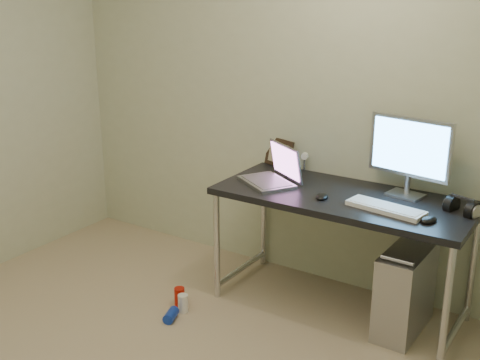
% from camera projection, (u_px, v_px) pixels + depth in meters
% --- Properties ---
extents(wall_back, '(3.50, 0.02, 2.50)m').
position_uv_depth(wall_back, '(288.00, 94.00, 3.94)').
color(wall_back, beige).
rests_on(wall_back, ground).
extents(desk, '(1.51, 0.66, 0.75)m').
position_uv_depth(desk, '(343.00, 208.00, 3.57)').
color(desk, black).
rests_on(desk, ground).
extents(tower_computer, '(0.22, 0.49, 0.54)m').
position_uv_depth(tower_computer, '(405.00, 290.00, 3.46)').
color(tower_computer, '#ACACB0').
rests_on(tower_computer, ground).
extents(cable_a, '(0.01, 0.16, 0.69)m').
position_uv_depth(cable_a, '(415.00, 247.00, 3.68)').
color(cable_a, black).
rests_on(cable_a, ground).
extents(cable_b, '(0.02, 0.11, 0.71)m').
position_uv_depth(cable_b, '(429.00, 255.00, 3.62)').
color(cable_b, black).
rests_on(cable_b, ground).
extents(can_red, '(0.08, 0.08, 0.12)m').
position_uv_depth(can_red, '(180.00, 297.00, 3.78)').
color(can_red, red).
rests_on(can_red, ground).
extents(can_white, '(0.08, 0.08, 0.12)m').
position_uv_depth(can_white, '(183.00, 303.00, 3.71)').
color(can_white, white).
rests_on(can_white, ground).
extents(can_blue, '(0.10, 0.13, 0.06)m').
position_uv_depth(can_blue, '(171.00, 315.00, 3.62)').
color(can_blue, '#1435B7').
rests_on(can_blue, ground).
extents(laptop, '(0.44, 0.42, 0.24)m').
position_uv_depth(laptop, '(274.00, 174.00, 3.75)').
color(laptop, '#ABADB3').
rests_on(laptop, desk).
extents(monitor, '(0.50, 0.18, 0.47)m').
position_uv_depth(monitor, '(410.00, 151.00, 3.44)').
color(monitor, '#ABADB3').
rests_on(monitor, desk).
extents(keyboard, '(0.45, 0.20, 0.03)m').
position_uv_depth(keyboard, '(386.00, 208.00, 3.29)').
color(keyboard, white).
rests_on(keyboard, desk).
extents(mouse_right, '(0.10, 0.13, 0.04)m').
position_uv_depth(mouse_right, '(429.00, 219.00, 3.13)').
color(mouse_right, black).
rests_on(mouse_right, desk).
extents(mouse_left, '(0.09, 0.12, 0.04)m').
position_uv_depth(mouse_left, '(322.00, 195.00, 3.48)').
color(mouse_left, black).
rests_on(mouse_left, desk).
extents(headphones, '(0.20, 0.11, 0.12)m').
position_uv_depth(headphones, '(462.00, 208.00, 3.25)').
color(headphones, black).
rests_on(headphones, desk).
extents(picture_frame, '(0.25, 0.14, 0.19)m').
position_uv_depth(picture_frame, '(279.00, 153.00, 4.07)').
color(picture_frame, black).
rests_on(picture_frame, desk).
extents(webcam, '(0.05, 0.04, 0.13)m').
position_uv_depth(webcam, '(305.00, 158.00, 3.95)').
color(webcam, silver).
rests_on(webcam, desk).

